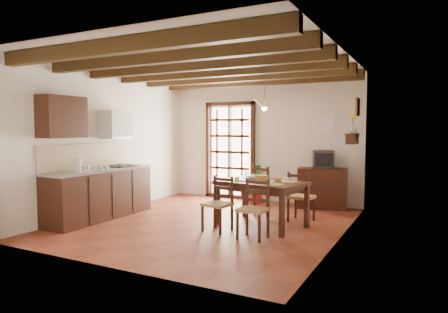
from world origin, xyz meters
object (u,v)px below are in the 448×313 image
Objects in this scene: kitchen_counter at (100,193)px; potted_plant at (255,177)px; chair_far_right at (301,206)px; sideboard at (322,188)px; dining_table at (262,187)px; chair_far_left at (267,200)px; crt_tv at (323,159)px; pendant_lamp at (264,104)px; chair_near_left at (218,214)px; chair_near_right at (253,220)px.

potted_plant reaches higher than kitchen_counter.
chair_far_right reaches higher than sideboard.
sideboard is at bearing 39.64° from kitchen_counter.
chair_far_right reaches higher than dining_table.
dining_table is at bearing -63.96° from potted_plant.
crt_tv is (0.75, 1.20, 0.73)m from chair_far_left.
kitchen_counter is 3.35m from potted_plant.
potted_plant is at bearing 128.46° from dining_table.
crt_tv is at bearing -86.62° from chair_far_right.
kitchen_counter is 4.46m from crt_tv.
potted_plant is at bearing 117.27° from pendant_lamp.
kitchen_counter reaches higher than crt_tv.
crt_tv is at bearing 75.35° from chair_near_left.
chair_far_left is at bearing 85.03° from chair_near_left.
chair_far_right is (3.36, 1.47, -0.19)m from kitchen_counter.
sideboard is at bearing 75.40° from chair_near_left.
kitchen_counter is at bearing -159.89° from crt_tv.
kitchen_counter is at bearing -167.68° from chair_near_left.
pendant_lamp is at bearing 18.14° from kitchen_counter.
chair_far_left reaches higher than chair_far_right.
pendant_lamp reaches higher than chair_near_right.
chair_near_left reaches higher than sideboard.
potted_plant reaches higher than crt_tv.
chair_near_left is 0.92× the size of chair_far_left.
pendant_lamp is (-0.55, -1.89, 1.66)m from sideboard.
kitchen_counter is 2.52× the size of chair_near_right.
kitchen_counter reaches higher than chair_far_left.
chair_far_right is 1.05× the size of pendant_lamp.
pendant_lamp reaches higher than dining_table.
chair_far_left is 1.85× the size of crt_tv.
kitchen_counter is 3.12m from chair_far_left.
crt_tv is at bearing 86.83° from dining_table.
chair_far_right is at bearing 46.54° from pendant_lamp.
crt_tv is (1.06, 2.61, 0.75)m from chair_near_left.
chair_near_right is 2.89m from crt_tv.
crt_tv is (0.37, 2.77, 0.75)m from chair_near_right.
chair_near_right is at bearing -117.01° from crt_tv.
chair_far_left is at bearing 116.30° from dining_table.
chair_far_right is 0.90× the size of sideboard.
crt_tv is at bearing 39.58° from kitchen_counter.
sideboard is 1.50m from potted_plant.
dining_table is 1.79× the size of chair_near_left.
chair_near_left is 0.90× the size of sideboard.
chair_far_right is 1.71× the size of crt_tv.
kitchen_counter is at bearing -151.26° from dining_table.
sideboard is (3.41, 2.83, -0.05)m from kitchen_counter.
pendant_lamp reaches higher than kitchen_counter.
dining_table is at bearing -90.00° from pendant_lamp.
pendant_lamp reaches higher than crt_tv.
sideboard is 0.61m from crt_tv.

